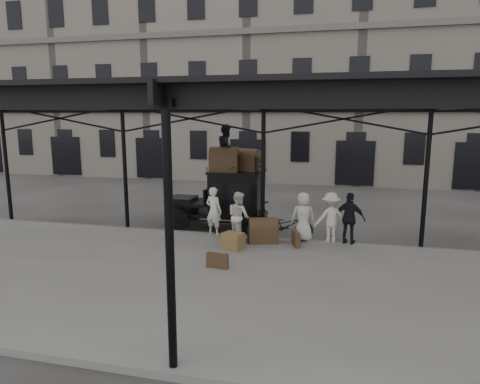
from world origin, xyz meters
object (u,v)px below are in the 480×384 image
object	(u,v)px
porter_left	(214,211)
steamer_trunk_platform	(263,232)
taxi	(229,197)
bicycle	(286,225)
porter_official	(350,218)
steamer_trunk_roof_near	(224,161)

from	to	relation	value
porter_left	steamer_trunk_platform	xyz separation A→B (m)	(1.80, -0.48, -0.49)
taxi	bicycle	size ratio (longest dim) A/B	2.06
porter_official	steamer_trunk_roof_near	xyz separation A→B (m)	(-4.40, 1.12, 1.57)
bicycle	steamer_trunk_roof_near	bearing A→B (deg)	52.14
taxi	porter_left	world-z (taller)	taxi
taxi	steamer_trunk_roof_near	size ratio (longest dim) A/B	3.66
porter_official	steamer_trunk_roof_near	size ratio (longest dim) A/B	1.65
porter_official	steamer_trunk_roof_near	bearing A→B (deg)	0.25
porter_official	bicycle	distance (m)	2.03
porter_official	steamer_trunk_roof_near	world-z (taller)	steamer_trunk_roof_near
porter_left	porter_official	size ratio (longest dim) A/B	1.00
steamer_trunk_roof_near	steamer_trunk_platform	xyz separation A→B (m)	(1.73, -1.60, -2.06)
porter_left	steamer_trunk_platform	bearing A→B (deg)	-177.27
taxi	porter_official	xyz separation A→B (m)	(4.32, -1.37, -0.23)
porter_left	porter_official	world-z (taller)	porter_left
taxi	steamer_trunk_roof_near	distance (m)	1.37
taxi	bicycle	xyz separation A→B (m)	(2.32, -1.37, -0.59)
porter_official	steamer_trunk_roof_near	distance (m)	4.80
bicycle	steamer_trunk_platform	bearing A→B (deg)	112.70
bicycle	steamer_trunk_platform	xyz separation A→B (m)	(-0.67, -0.48, -0.13)
porter_official	steamer_trunk_platform	distance (m)	2.76
taxi	bicycle	bearing A→B (deg)	-30.55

